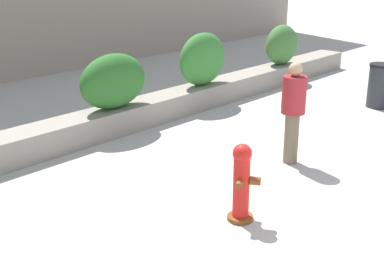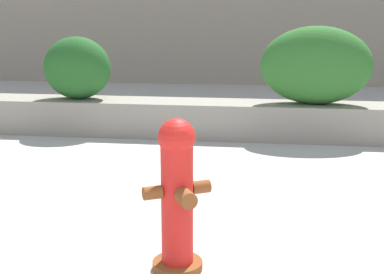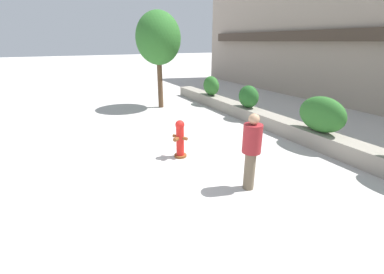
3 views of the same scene
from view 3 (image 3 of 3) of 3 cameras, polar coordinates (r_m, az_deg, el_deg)
The scene contains 8 objects.
ground_plane at distance 6.07m, azimuth -15.40°, elevation -11.01°, with size 120.00×120.00×0.00m, color #BCB7B2.
planter_wall_low at distance 9.05m, azimuth 24.46°, elevation 0.29°, with size 18.00×0.70×0.50m, color gray.
hedge_bush_0 at distance 13.29m, azimuth 4.27°, elevation 11.30°, with size 1.13×0.62×0.95m, color #2D6B28.
hedge_bush_1 at distance 10.93m, azimuth 12.44°, elevation 8.76°, with size 0.99×0.66×0.91m, color #235B23.
hedge_bush_2 at distance 8.65m, azimuth 26.87°, elevation 4.50°, with size 1.52×0.70×1.07m, color #2D6B28.
fire_hydrant at distance 7.15m, azimuth -2.69°, elevation -0.34°, with size 0.48×0.49×1.08m.
street_tree at distance 12.62m, azimuth -7.53°, elevation 20.83°, with size 2.25×2.03×4.40m.
pedestrian at distance 5.57m, azimuth 13.09°, elevation -2.29°, with size 0.56×0.56×1.73m.
Camera 3 is at (5.14, -0.88, 3.10)m, focal length 24.00 mm.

